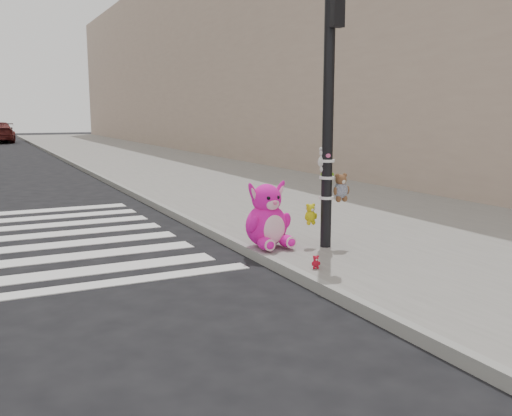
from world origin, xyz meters
TOP-DOWN VIEW (x-y plane):
  - ground at (0.00, 0.00)m, footprint 120.00×120.00m
  - sidewalk_near at (5.00, 10.00)m, footprint 7.00×80.00m
  - curb_edge at (1.55, 10.00)m, footprint 0.12×80.00m
  - bld_near at (10.50, 20.00)m, footprint 5.00×60.00m
  - signal_pole at (2.62, 1.81)m, footprint 0.68×0.49m
  - pink_bunny at (1.80, 2.17)m, footprint 0.72×0.77m
  - red_teddy at (1.80, 0.81)m, footprint 0.14×0.11m

SIDE VIEW (x-z plane):
  - ground at x=0.00m, z-range 0.00..0.00m
  - sidewalk_near at x=5.00m, z-range 0.00..0.14m
  - curb_edge at x=1.55m, z-range -0.01..0.15m
  - red_teddy at x=1.80m, z-range 0.14..0.32m
  - pink_bunny at x=1.80m, z-range 0.05..1.06m
  - signal_pole at x=2.62m, z-range -0.19..3.81m
  - bld_near at x=10.50m, z-range 0.00..10.00m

